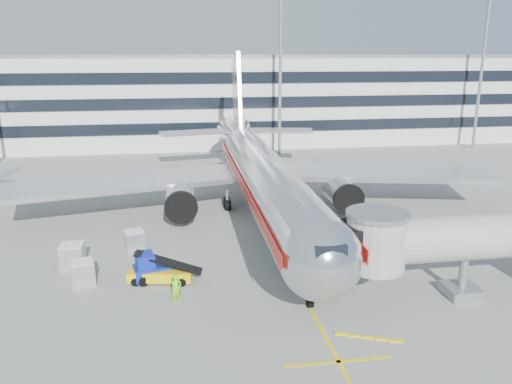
{
  "coord_description": "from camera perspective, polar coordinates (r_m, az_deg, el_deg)",
  "views": [
    {
      "loc": [
        -7.85,
        -36.15,
        15.81
      ],
      "look_at": [
        -1.4,
        5.73,
        4.0
      ],
      "focal_mm": 35.0,
      "sensor_mm": 36.0,
      "label": 1
    }
  ],
  "objects": [
    {
      "name": "cargo_container_front",
      "position": [
        37.79,
        -19.22,
        -8.69
      ],
      "size": [
        1.93,
        1.93,
        1.67
      ],
      "color": "#B4B6BB",
      "rests_on": "ground"
    },
    {
      "name": "main_jet",
      "position": [
        49.87,
        0.54,
        2.15
      ],
      "size": [
        50.95,
        48.7,
        16.06
      ],
      "color": "silver",
      "rests_on": "ground"
    },
    {
      "name": "terminal",
      "position": [
        94.76,
        -4.04,
        10.69
      ],
      "size": [
        150.0,
        24.25,
        15.6
      ],
      "color": "silver",
      "rests_on": "ground"
    },
    {
      "name": "ground",
      "position": [
        40.23,
        3.24,
        -7.6
      ],
      "size": [
        180.0,
        180.0,
        0.0
      ],
      "primitive_type": "plane",
      "color": "gray",
      "rests_on": "ground"
    },
    {
      "name": "light_mast_centre",
      "position": [
        79.74,
        2.8,
        14.89
      ],
      "size": [
        2.4,
        1.2,
        25.45
      ],
      "color": "gray",
      "rests_on": "ground"
    },
    {
      "name": "jet_bridge",
      "position": [
        36.55,
        25.21,
        -5.04
      ],
      "size": [
        17.8,
        4.5,
        7.0
      ],
      "color": "silver",
      "rests_on": "ground"
    },
    {
      "name": "belt_loader",
      "position": [
        36.75,
        -10.85,
        -9.1
      ],
      "size": [
        4.85,
        2.35,
        2.27
      ],
      "color": "yellow",
      "rests_on": "ground"
    },
    {
      "name": "lead_in_line",
      "position": [
        49.41,
        0.85,
        -3.08
      ],
      "size": [
        0.25,
        70.0,
        0.01
      ],
      "primitive_type": "cube",
      "color": "yellow",
      "rests_on": "ground"
    },
    {
      "name": "cargo_container_right",
      "position": [
        42.89,
        -13.72,
        -5.37
      ],
      "size": [
        1.89,
        1.89,
        1.6
      ],
      "color": "#B4B6BB",
      "rests_on": "ground"
    },
    {
      "name": "light_mast_east",
      "position": [
        92.7,
        24.51,
        13.65
      ],
      "size": [
        2.4,
        1.2,
        25.45
      ],
      "color": "gray",
      "rests_on": "ground"
    },
    {
      "name": "ramp_worker",
      "position": [
        33.45,
        -9.08,
        -10.89
      ],
      "size": [
        0.88,
        0.79,
        2.03
      ],
      "primitive_type": "imported",
      "rotation": [
        0.0,
        0.0,
        0.53
      ],
      "color": "#7BE418",
      "rests_on": "ground"
    },
    {
      "name": "cargo_container_left",
      "position": [
        40.79,
        -20.24,
        -6.85
      ],
      "size": [
        1.74,
        1.74,
        1.83
      ],
      "color": "#B4B6BB",
      "rests_on": "ground"
    },
    {
      "name": "baggage_tug",
      "position": [
        36.99,
        -11.88,
        -8.52
      ],
      "size": [
        3.13,
        2.36,
        2.12
      ],
      "color": "#0E1F9B",
      "rests_on": "ground"
    },
    {
      "name": "stop_bar",
      "position": [
        28.32,
        9.41,
        -18.59
      ],
      "size": [
        6.0,
        0.25,
        0.01
      ],
      "primitive_type": "cube",
      "color": "yellow",
      "rests_on": "ground"
    }
  ]
}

